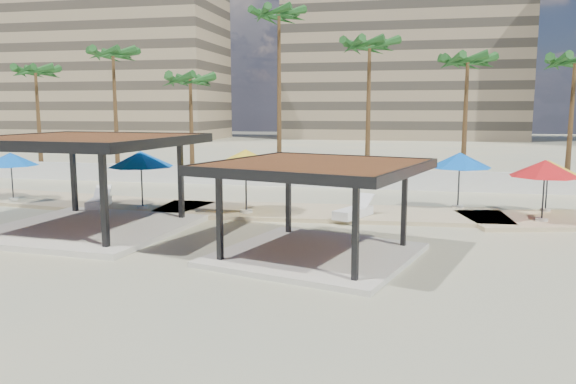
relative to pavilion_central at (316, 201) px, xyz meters
name	(u,v)px	position (x,y,z in m)	size (l,w,h in m)	color
ground	(239,249)	(-2.81, 0.51, -1.88)	(200.00, 200.00, 0.00)	#CBB886
promenade	(328,211)	(-0.81, 8.17, -1.82)	(44.45, 7.97, 0.24)	#C6B284
boundary_wall	(316,178)	(-2.81, 16.51, -1.28)	(56.00, 0.30, 1.20)	silver
building_west	(116,45)	(-44.81, 68.51, 13.39)	(34.00, 16.00, 32.40)	#937F60
building_mid	(403,51)	(1.19, 78.51, 12.39)	(38.00, 16.00, 30.40)	#847259
pavilion_central	(316,201)	(0.00, 0.00, 0.00)	(7.68, 7.68, 3.15)	beige
pavilion_west	(86,175)	(-9.52, 1.98, 0.39)	(8.08, 8.08, 3.80)	beige
umbrella_a	(11,159)	(-17.07, 7.20, 0.41)	(3.49, 3.49, 2.45)	beige
umbrella_b	(246,158)	(-4.27, 6.31, 0.77)	(4.24, 4.24, 2.87)	beige
umbrella_c	(545,169)	(8.39, 7.12, 0.51)	(3.67, 3.67, 2.57)	beige
umbrella_d	(460,160)	(5.20, 9.71, 0.57)	(3.34, 3.34, 2.64)	beige
umbrella_e	(548,167)	(9.09, 9.71, 0.32)	(3.01, 3.01, 2.35)	beige
umbrella_f	(141,159)	(-9.37, 6.31, 0.63)	(3.41, 3.41, 2.71)	beige
lounger_a	(99,202)	(-11.67, 6.36, -1.48)	(1.46, 2.51, 0.90)	white
lounger_b	(354,212)	(0.59, 6.36, -1.48)	(1.68, 2.49, 0.90)	white
palm_a	(36,75)	(-23.81, 18.81, 5.39)	(3.00, 3.00, 8.38)	brown
palm_b	(113,59)	(-17.81, 19.21, 6.46)	(3.00, 3.00, 9.52)	brown
palm_c	(190,84)	(-11.81, 18.61, 4.67)	(3.00, 3.00, 7.62)	brown
palm_d	(279,22)	(-5.81, 19.41, 8.62)	(3.00, 3.00, 11.84)	brown
palm_e	(370,51)	(0.19, 18.91, 6.60)	(3.00, 3.00, 9.67)	brown
palm_f	(468,66)	(6.19, 19.11, 5.60)	(3.00, 3.00, 8.60)	brown
palm_g	(575,66)	(12.19, 18.71, 5.43)	(3.00, 3.00, 8.43)	brown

